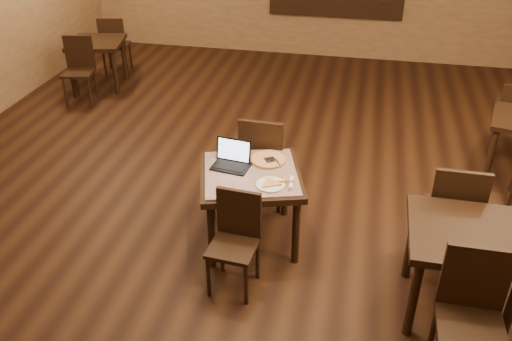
% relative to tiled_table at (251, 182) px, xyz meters
% --- Properties ---
extents(ground, '(10.00, 10.00, 0.00)m').
position_rel_tiled_table_xyz_m(ground, '(-0.20, 0.61, -0.66)').
color(ground, black).
rests_on(ground, ground).
extents(tiled_table, '(1.15, 1.15, 0.76)m').
position_rel_tiled_table_xyz_m(tiled_table, '(0.00, 0.00, 0.00)').
color(tiled_table, black).
rests_on(tiled_table, ground).
extents(chair_main_near, '(0.42, 0.42, 0.90)m').
position_rel_tiled_table_xyz_m(chair_main_near, '(0.01, -0.62, -0.15)').
color(chair_main_near, black).
rests_on(chair_main_near, ground).
extents(chair_main_far, '(0.47, 0.47, 1.04)m').
position_rel_tiled_table_xyz_m(chair_main_far, '(-0.00, 0.61, -0.07)').
color(chair_main_far, black).
rests_on(chair_main_far, ground).
extents(laptop, '(0.37, 0.31, 0.23)m').
position_rel_tiled_table_xyz_m(laptop, '(-0.20, 0.10, 0.16)').
color(laptop, black).
rests_on(laptop, tiled_table).
extents(plate, '(0.26, 0.26, 0.01)m').
position_rel_tiled_table_xyz_m(plate, '(0.22, -0.18, 0.11)').
color(plate, white).
rests_on(plate, tiled_table).
extents(pizza_slice, '(0.28, 0.28, 0.02)m').
position_rel_tiled_table_xyz_m(pizza_slice, '(0.22, -0.18, 0.13)').
color(pizza_slice, beige).
rests_on(pizza_slice, plate).
extents(pizza_pan, '(0.32, 0.32, 0.01)m').
position_rel_tiled_table_xyz_m(pizza_pan, '(0.12, 0.24, 0.11)').
color(pizza_pan, silver).
rests_on(pizza_pan, tiled_table).
extents(pizza_whole, '(0.33, 0.33, 0.02)m').
position_rel_tiled_table_xyz_m(pizza_whole, '(0.12, 0.24, 0.12)').
color(pizza_whole, beige).
rests_on(pizza_whole, pizza_pan).
extents(spatula, '(0.21, 0.26, 0.01)m').
position_rel_tiled_table_xyz_m(spatula, '(0.14, 0.22, 0.13)').
color(spatula, silver).
rests_on(spatula, pizza_whole).
extents(napkin_roll, '(0.06, 0.19, 0.04)m').
position_rel_tiled_table_xyz_m(napkin_roll, '(0.40, -0.14, 0.12)').
color(napkin_roll, white).
rests_on(napkin_roll, tiled_table).
extents(other_table_b, '(0.95, 0.95, 0.75)m').
position_rel_tiled_table_xyz_m(other_table_b, '(-3.20, 3.37, -0.04)').
color(other_table_b, black).
rests_on(other_table_b, ground).
extents(other_table_b_chair_near, '(0.50, 0.50, 0.97)m').
position_rel_tiled_table_xyz_m(other_table_b_chair_near, '(-3.22, 2.80, -0.11)').
color(other_table_b_chair_near, black).
rests_on(other_table_b_chair_near, ground).
extents(other_table_b_chair_far, '(0.50, 0.50, 0.97)m').
position_rel_tiled_table_xyz_m(other_table_b_chair_far, '(-3.19, 3.94, -0.11)').
color(other_table_b_chair_far, black).
rests_on(other_table_b_chair_far, ground).
extents(other_table_c, '(0.87, 0.87, 0.81)m').
position_rel_tiled_table_xyz_m(other_table_c, '(1.83, -0.59, 0.01)').
color(other_table_c, black).
rests_on(other_table_c, ground).
extents(other_table_c_chair_near, '(0.46, 0.46, 1.05)m').
position_rel_tiled_table_xyz_m(other_table_c_chair_near, '(1.83, -1.20, -0.07)').
color(other_table_c_chair_near, black).
rests_on(other_table_c_chair_near, ground).
extents(other_table_c_chair_far, '(0.46, 0.46, 1.05)m').
position_rel_tiled_table_xyz_m(other_table_c_chair_far, '(1.83, 0.03, -0.07)').
color(other_table_c_chair_far, black).
rests_on(other_table_c_chair_far, ground).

